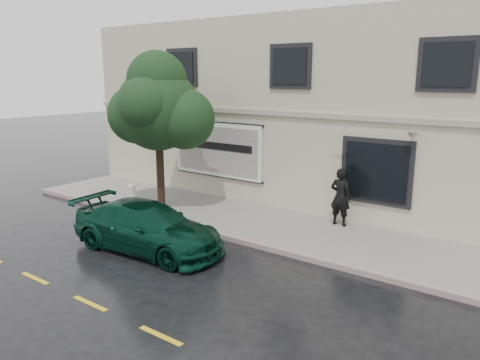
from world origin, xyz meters
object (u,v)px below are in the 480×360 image
Objects in this scene: pedestrian at (340,197)px; car at (147,227)px; fire_hydrant at (132,196)px; street_tree at (158,110)px.

car is at bearing 53.96° from pedestrian.
car is 6.16m from pedestrian.
pedestrian is 7.49m from fire_hydrant.
car is 2.50× the size of pedestrian.
street_tree is 5.63× the size of fire_hydrant.
pedestrian reaches higher than car.
street_tree reaches higher than car.
car is 4.80m from street_tree.
fire_hydrant is (-7.00, -2.59, -0.51)m from pedestrian.
car reaches higher than fire_hydrant.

